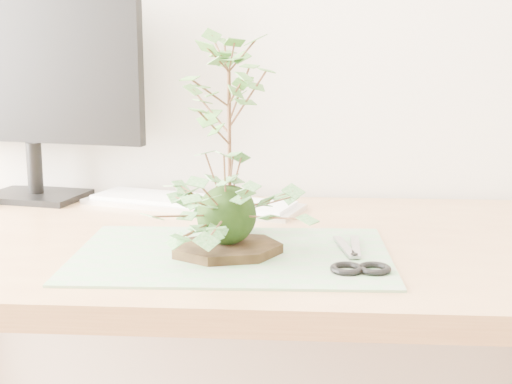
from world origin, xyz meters
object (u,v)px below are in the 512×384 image
(maple_kokedama, at_px, (229,85))
(keyboard, at_px, (192,203))
(monitor, at_px, (31,80))
(desk, at_px, (226,285))
(ivy_kokedama, at_px, (226,187))

(maple_kokedama, xyz_separation_m, keyboard, (-0.10, 0.23, -0.26))
(monitor, bearing_deg, desk, -21.92)
(ivy_kokedama, distance_m, keyboard, 0.38)
(desk, bearing_deg, ivy_kokedama, -82.74)
(desk, relative_size, keyboard, 3.32)
(desk, distance_m, keyboard, 0.27)
(maple_kokedama, bearing_deg, keyboard, 114.63)
(ivy_kokedama, relative_size, monitor, 0.61)
(ivy_kokedama, height_order, monitor, monitor)
(ivy_kokedama, xyz_separation_m, monitor, (-0.46, 0.41, 0.15))
(ivy_kokedama, height_order, maple_kokedama, maple_kokedama)
(maple_kokedama, bearing_deg, ivy_kokedama, -86.39)
(maple_kokedama, bearing_deg, desk, -117.43)
(desk, height_order, keyboard, keyboard)
(maple_kokedama, xyz_separation_m, monitor, (-0.46, 0.29, -0.01))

